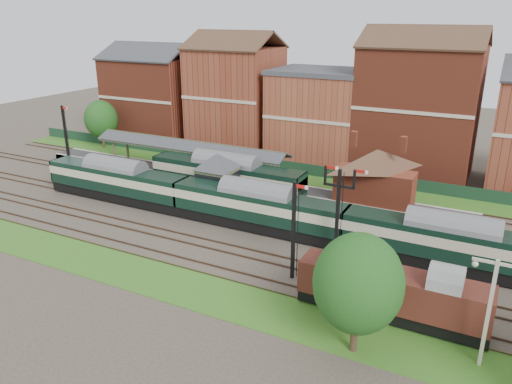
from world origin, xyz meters
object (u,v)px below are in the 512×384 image
at_px(semaphore_bracket, 338,209).
at_px(goods_van_a, 342,280).
at_px(platform_railcar, 227,176).
at_px(dmu_train, 257,207).
at_px(signal_box, 218,179).

distance_m(semaphore_bracket, goods_van_a, 7.48).
height_order(platform_railcar, goods_van_a, platform_railcar).
relative_size(semaphore_bracket, dmu_train, 0.16).
relative_size(semaphore_bracket, platform_railcar, 0.45).
relative_size(dmu_train, platform_railcar, 2.84).
distance_m(dmu_train, platform_railcar, 9.67).
bearing_deg(semaphore_bracket, signal_box, 159.08).
bearing_deg(signal_box, semaphore_bracket, -20.92).
bearing_deg(dmu_train, semaphore_bracket, -16.04).
relative_size(platform_railcar, goods_van_a, 3.15).
bearing_deg(dmu_train, signal_box, 152.87).
xyz_separation_m(semaphore_bracket, dmu_train, (-8.70, 2.50, -2.28)).
distance_m(dmu_train, goods_van_a, 14.46).
height_order(dmu_train, platform_railcar, platform_railcar).
distance_m(platform_railcar, goods_van_a, 24.12).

